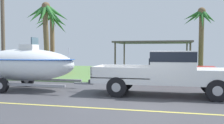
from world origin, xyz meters
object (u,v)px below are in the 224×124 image
Objects in this scene: parked_sedan_near at (174,70)px; parked_sedan_far at (36,65)px; palm_tree_near_left at (201,24)px; palm_tree_mid at (53,28)px; palm_tree_near_right at (47,20)px; pickup_truck_towing at (172,71)px; utility_pole at (3,23)px; boat_on_trailer at (24,64)px; carport_awning at (153,43)px.

parked_sedan_near is 0.97× the size of parked_sedan_far.
parked_sedan_near is 7.58m from palm_tree_near_left.
palm_tree_near_right is at bearing -68.15° from palm_tree_mid.
palm_tree_near_left is at bearing 5.95° from palm_tree_mid.
pickup_truck_towing is at bearing -91.84° from parked_sedan_near.
utility_pole is (-13.23, -7.71, -0.41)m from palm_tree_near_left.
boat_on_trailer is 13.51m from carport_awning.
parked_sedan_far is 0.90× the size of palm_tree_near_right.
boat_on_trailer is (-6.77, 0.00, 0.17)m from pickup_truck_towing.
palm_tree_mid is at bearing 135.48° from pickup_truck_towing.
carport_awning is at bearing 103.79° from parked_sedan_near.
carport_awning is at bearing 97.34° from pickup_truck_towing.
carport_awning reaches higher than pickup_truck_towing.
carport_awning is at bearing 67.37° from boat_on_trailer.
palm_tree_near_left is at bearing 78.21° from pickup_truck_towing.
utility_pole is at bearing -149.77° from palm_tree_near_left.
palm_tree_mid is at bearing -166.40° from carport_awning.
carport_awning is (8.98, 4.87, 1.85)m from parked_sedan_far.
palm_tree_near_left is 1.02× the size of palm_tree_near_right.
parked_sedan_far is 4.18m from palm_tree_mid.
pickup_truck_towing is 5.23m from parked_sedan_near.
palm_tree_near_right is (-1.92, 5.89, 2.85)m from boat_on_trailer.
parked_sedan_far is at bearing -92.94° from palm_tree_mid.
palm_tree_near_right reaches higher than parked_sedan_far.
parked_sedan_far is at bearing -162.61° from palm_tree_near_left.
palm_tree_mid is (-8.84, -2.14, 1.30)m from carport_awning.
palm_tree_mid is (-10.61, 5.05, 3.15)m from parked_sedan_near.
parked_sedan_far is 4.19m from palm_tree_near_right.
utility_pole is (-10.80, 3.90, 2.64)m from pickup_truck_towing.
parked_sedan_far is 14.04m from palm_tree_near_left.
pickup_truck_towing is at bearing -101.79° from palm_tree_near_left.
utility_pole reaches higher than carport_awning.
utility_pole is at bearing -173.15° from parked_sedan_near.
parked_sedan_near is 0.66× the size of utility_pole.
palm_tree_near_right is (-8.85, 0.68, 3.36)m from parked_sedan_near.
palm_tree_near_left is at bearing 27.22° from palm_tree_near_right.
palm_tree_near_right is 1.01× the size of palm_tree_mid.
palm_tree_mid is at bearing 87.06° from parked_sedan_far.
parked_sedan_near is 0.87× the size of palm_tree_near_right.
palm_tree_mid is at bearing 111.85° from palm_tree_near_right.
pickup_truck_towing is 1.11× the size of palm_tree_near_right.
boat_on_trailer is 1.17× the size of palm_tree_mid.
palm_tree_mid is at bearing 86.73° from utility_pole.
parked_sedan_far is at bearing 139.11° from palm_tree_near_right.
parked_sedan_near is at bearing 88.16° from pickup_truck_towing.
parked_sedan_far is (-3.81, 7.53, -0.52)m from boat_on_trailer.
parked_sedan_near is 11.00m from parked_sedan_far.
parked_sedan_far is 10.39m from carport_awning.
boat_on_trailer is 8.69m from parked_sedan_near.
pickup_truck_towing is 1.23× the size of parked_sedan_far.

